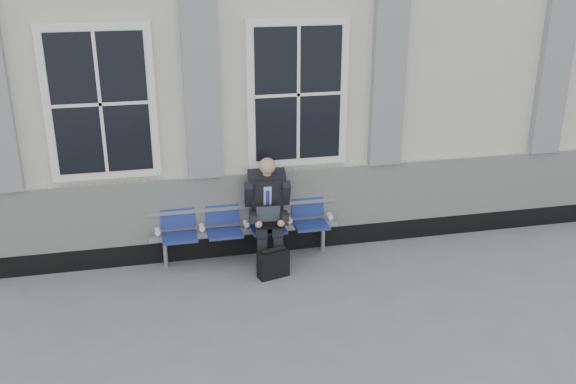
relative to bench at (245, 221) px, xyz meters
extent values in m
plane|color=slate|center=(0.40, -1.32, -0.55)|extent=(70.00, 70.00, 0.00)
cube|color=beige|center=(0.40, 2.18, 1.55)|extent=(14.00, 4.00, 4.20)
cube|color=black|center=(0.40, 0.15, -0.40)|extent=(14.00, 0.10, 0.30)
cube|color=silver|center=(0.40, 0.14, 0.20)|extent=(14.00, 0.08, 0.90)
cube|color=gray|center=(-0.50, 0.12, 1.85)|extent=(0.45, 0.14, 2.40)
cube|color=gray|center=(2.00, 0.12, 1.85)|extent=(0.45, 0.14, 2.40)
cube|color=gray|center=(4.50, 0.12, 1.85)|extent=(0.45, 0.14, 2.40)
cube|color=white|center=(-1.75, 0.14, 1.70)|extent=(1.35, 0.10, 1.95)
cube|color=black|center=(-1.75, 0.09, 1.70)|extent=(1.15, 0.02, 1.75)
cube|color=white|center=(0.75, 0.14, 1.70)|extent=(1.35, 0.10, 1.95)
cube|color=black|center=(0.75, 0.09, 1.70)|extent=(1.15, 0.02, 1.75)
cube|color=#9EA0A3|center=(0.00, -0.02, -0.13)|extent=(2.60, 0.07, 0.07)
cube|color=#9EA0A3|center=(0.00, 0.10, 0.18)|extent=(2.60, 0.05, 0.05)
cylinder|color=#9EA0A3|center=(-1.10, -0.02, -0.36)|extent=(0.06, 0.06, 0.39)
cylinder|color=#9EA0A3|center=(1.10, -0.02, -0.36)|extent=(0.06, 0.06, 0.39)
cube|color=navy|center=(-0.90, -0.10, -0.10)|extent=(0.46, 0.42, 0.07)
cube|color=navy|center=(-0.90, 0.11, 0.16)|extent=(0.46, 0.10, 0.40)
cube|color=navy|center=(-0.30, -0.10, -0.10)|extent=(0.46, 0.42, 0.07)
cube|color=navy|center=(-0.30, 0.11, 0.16)|extent=(0.46, 0.10, 0.40)
cube|color=navy|center=(0.30, -0.10, -0.10)|extent=(0.46, 0.42, 0.07)
cube|color=navy|center=(0.30, 0.11, 0.16)|extent=(0.46, 0.10, 0.40)
cube|color=navy|center=(0.90, -0.10, -0.10)|extent=(0.46, 0.42, 0.07)
cube|color=navy|center=(0.90, 0.11, 0.16)|extent=(0.46, 0.10, 0.40)
cylinder|color=white|center=(-1.18, -0.07, 0.00)|extent=(0.07, 0.12, 0.07)
cylinder|color=white|center=(-0.60, -0.07, 0.00)|extent=(0.07, 0.12, 0.07)
cylinder|color=white|center=(0.00, -0.07, 0.00)|extent=(0.07, 0.12, 0.07)
cylinder|color=white|center=(0.60, -0.07, 0.00)|extent=(0.07, 0.12, 0.07)
cylinder|color=white|center=(1.18, -0.07, 0.00)|extent=(0.07, 0.12, 0.07)
cube|color=black|center=(0.15, -0.49, -0.50)|extent=(0.14, 0.28, 0.09)
cube|color=black|center=(0.35, -0.51, -0.50)|extent=(0.14, 0.28, 0.09)
cube|color=black|center=(0.15, -0.43, -0.31)|extent=(0.14, 0.15, 0.47)
cube|color=black|center=(0.36, -0.45, -0.31)|extent=(0.14, 0.15, 0.47)
cube|color=black|center=(0.18, -0.20, -0.01)|extent=(0.19, 0.48, 0.15)
cube|color=black|center=(0.38, -0.22, -0.01)|extent=(0.19, 0.48, 0.15)
cube|color=black|center=(0.30, 0.00, 0.34)|extent=(0.47, 0.40, 0.66)
cube|color=#B9DBF3|center=(0.29, -0.13, 0.36)|extent=(0.11, 0.11, 0.37)
cube|color=#3725AE|center=(0.29, -0.14, 0.34)|extent=(0.05, 0.09, 0.31)
cube|color=black|center=(0.30, -0.03, 0.65)|extent=(0.52, 0.30, 0.15)
cylinder|color=tan|center=(0.29, -0.09, 0.72)|extent=(0.11, 0.11, 0.10)
sphere|color=tan|center=(0.29, -0.15, 0.83)|extent=(0.22, 0.22, 0.22)
cube|color=black|center=(0.04, -0.08, 0.42)|extent=(0.13, 0.31, 0.39)
cube|color=black|center=(0.54, -0.13, 0.42)|extent=(0.13, 0.31, 0.39)
cube|color=black|center=(0.06, -0.27, 0.17)|extent=(0.13, 0.33, 0.15)
cube|color=black|center=(0.48, -0.31, 0.17)|extent=(0.13, 0.33, 0.15)
sphere|color=tan|center=(0.11, -0.42, 0.13)|extent=(0.09, 0.09, 0.09)
sphere|color=tan|center=(0.40, -0.45, 0.13)|extent=(0.09, 0.09, 0.09)
cube|color=black|center=(0.27, -0.36, 0.07)|extent=(0.37, 0.27, 0.02)
cube|color=black|center=(0.28, -0.24, 0.18)|extent=(0.35, 0.13, 0.22)
cube|color=black|center=(0.28, -0.24, 0.18)|extent=(0.32, 0.10, 0.19)
cube|color=black|center=(0.26, -0.62, -0.37)|extent=(0.43, 0.27, 0.36)
cylinder|color=black|center=(0.26, -0.62, -0.17)|extent=(0.32, 0.14, 0.06)
camera|label=1|loc=(-1.18, -7.96, 3.50)|focal=40.00mm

